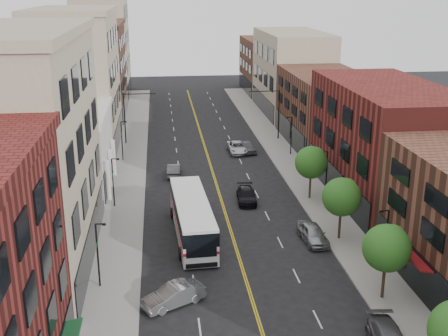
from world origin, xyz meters
name	(u,v)px	position (x,y,z in m)	size (l,w,h in m)	color
sidewalk_left	(129,172)	(-10.00, 35.00, 0.07)	(4.00, 110.00, 0.15)	gray
sidewalk_right	(292,166)	(10.00, 35.00, 0.07)	(4.00, 110.00, 0.15)	gray
bldg_l_tanoffice	(19,156)	(-17.00, 13.00, 9.00)	(10.00, 22.00, 18.00)	tan
bldg_l_white	(62,152)	(-17.00, 31.00, 4.00)	(10.00, 14.00, 8.00)	silver
bldg_l_far_a	(78,82)	(-17.00, 48.00, 9.00)	(10.00, 20.00, 18.00)	tan
bldg_l_far_b	(94,71)	(-17.00, 68.00, 7.50)	(10.00, 20.00, 15.00)	brown
bldg_l_far_c	(102,46)	(-17.00, 86.00, 10.00)	(10.00, 16.00, 20.00)	tan
bldg_r_mid	(384,142)	(17.00, 24.00, 6.00)	(10.00, 22.00, 12.00)	#571A17
bldg_r_far_a	(326,109)	(17.00, 45.00, 5.00)	(10.00, 20.00, 10.00)	brown
bldg_r_far_b	(292,73)	(17.00, 66.00, 7.00)	(10.00, 22.00, 14.00)	tan
bldg_r_far_c	(269,66)	(17.00, 86.00, 5.50)	(10.00, 18.00, 11.00)	brown
tree_r_1	(388,246)	(9.39, 4.07, 4.13)	(3.40, 3.40, 5.59)	black
tree_r_2	(342,196)	(9.39, 14.07, 4.13)	(3.40, 3.40, 5.59)	black
tree_r_3	(312,161)	(9.39, 24.07, 4.13)	(3.40, 3.40, 5.59)	black
lamp_l_1	(98,251)	(-10.95, 8.00, 2.97)	(0.81, 0.55, 5.05)	black
lamp_l_2	(113,180)	(-10.95, 24.00, 2.97)	(0.81, 0.55, 5.05)	black
lamp_l_3	(122,138)	(-10.95, 40.00, 2.97)	(0.81, 0.55, 5.05)	black
lamp_r_1	(386,237)	(10.95, 8.00, 2.97)	(0.81, 0.55, 5.05)	black
lamp_r_2	(326,172)	(10.95, 24.00, 2.97)	(0.81, 0.55, 5.05)	black
lamp_r_3	(291,133)	(10.95, 40.00, 2.97)	(0.81, 0.55, 5.05)	black
signal_mast_left	(130,112)	(-10.27, 48.00, 4.65)	(4.49, 0.18, 7.20)	black
signal_mast_right	(274,108)	(10.27, 48.00, 4.65)	(4.49, 0.18, 7.20)	black
city_bus	(192,216)	(-3.58, 16.23, 1.98)	(3.68, 13.37, 3.41)	silver
car_angle_b	(174,295)	(-5.60, 4.96, 0.75)	(1.59, 4.57, 1.51)	#999BA0
car_parked_far	(313,233)	(6.88, 13.85, 0.79)	(1.86, 4.61, 1.57)	#93969A
car_lane_behind	(174,170)	(-4.69, 33.26, 0.71)	(1.50, 4.29, 1.41)	#46464B
car_lane_a	(246,195)	(2.56, 24.00, 0.68)	(1.92, 4.72, 1.37)	black
car_lane_b	(237,147)	(4.09, 41.99, 0.72)	(2.40, 5.19, 1.44)	silver
car_lane_c	(247,147)	(5.50, 42.00, 0.72)	(1.71, 4.25, 1.45)	#515055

